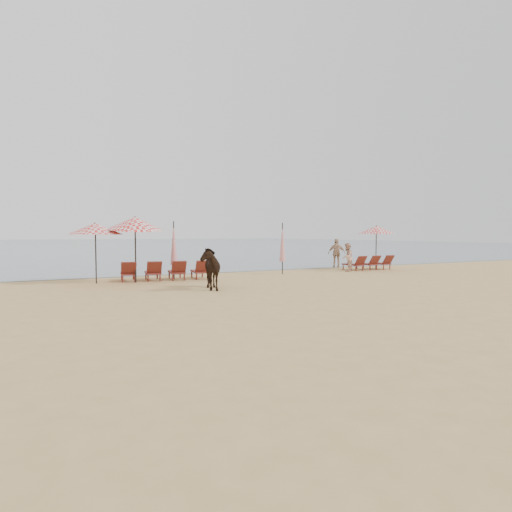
{
  "coord_description": "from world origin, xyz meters",
  "views": [
    {
      "loc": [
        -7.52,
        -10.01,
        1.98
      ],
      "look_at": [
        0.0,
        5.0,
        1.1
      ],
      "focal_mm": 30.0,
      "sensor_mm": 36.0,
      "label": 1
    }
  ],
  "objects_px": {
    "umbrella_open_right": "(376,230)",
    "cow": "(208,268)",
    "umbrella_open_left_b": "(135,223)",
    "umbrella_closed_left": "(174,244)",
    "lounger_cluster_left": "(165,271)",
    "umbrella_open_left_a": "(95,229)",
    "umbrella_closed_right": "(282,243)",
    "lounger_cluster_right": "(369,263)",
    "beachgoer_right_a": "(347,257)",
    "beachgoer_right_b": "(337,253)"
  },
  "relations": [
    {
      "from": "umbrella_open_right",
      "to": "cow",
      "type": "distance_m",
      "value": 11.79
    },
    {
      "from": "umbrella_open_left_b",
      "to": "umbrella_closed_left",
      "type": "height_order",
      "value": "umbrella_open_left_b"
    },
    {
      "from": "lounger_cluster_left",
      "to": "umbrella_open_left_a",
      "type": "distance_m",
      "value": 3.28
    },
    {
      "from": "umbrella_open_left_a",
      "to": "umbrella_open_left_b",
      "type": "height_order",
      "value": "umbrella_open_left_b"
    },
    {
      "from": "lounger_cluster_left",
      "to": "umbrella_closed_right",
      "type": "bearing_deg",
      "value": 10.22
    },
    {
      "from": "umbrella_open_left_a",
      "to": "umbrella_closed_left",
      "type": "bearing_deg",
      "value": 18.85
    },
    {
      "from": "lounger_cluster_left",
      "to": "lounger_cluster_right",
      "type": "height_order",
      "value": "lounger_cluster_left"
    },
    {
      "from": "lounger_cluster_right",
      "to": "umbrella_open_left_a",
      "type": "bearing_deg",
      "value": -179.04
    },
    {
      "from": "lounger_cluster_right",
      "to": "umbrella_closed_left",
      "type": "distance_m",
      "value": 10.93
    },
    {
      "from": "umbrella_open_left_a",
      "to": "beachgoer_right_a",
      "type": "xyz_separation_m",
      "value": [
        12.37,
        -0.17,
        -1.43
      ]
    },
    {
      "from": "umbrella_closed_left",
      "to": "cow",
      "type": "xyz_separation_m",
      "value": [
        0.13,
        -3.95,
        -0.79
      ]
    },
    {
      "from": "umbrella_open_left_a",
      "to": "umbrella_closed_left",
      "type": "xyz_separation_m",
      "value": [
        3.23,
        0.25,
        -0.62
      ]
    },
    {
      "from": "umbrella_open_left_b",
      "to": "umbrella_open_left_a",
      "type": "bearing_deg",
      "value": 163.77
    },
    {
      "from": "umbrella_open_left_a",
      "to": "beachgoer_right_a",
      "type": "bearing_deg",
      "value": 13.58
    },
    {
      "from": "umbrella_open_right",
      "to": "beachgoer_right_a",
      "type": "xyz_separation_m",
      "value": [
        -2.09,
        -0.15,
        -1.44
      ]
    },
    {
      "from": "beachgoer_right_b",
      "to": "beachgoer_right_a",
      "type": "bearing_deg",
      "value": 94.15
    },
    {
      "from": "beachgoer_right_a",
      "to": "umbrella_closed_left",
      "type": "bearing_deg",
      "value": -39.44
    },
    {
      "from": "umbrella_closed_right",
      "to": "umbrella_open_right",
      "type": "bearing_deg",
      "value": -1.7
    },
    {
      "from": "umbrella_open_left_a",
      "to": "beachgoer_right_b",
      "type": "relative_size",
      "value": 1.43
    },
    {
      "from": "lounger_cluster_left",
      "to": "umbrella_open_right",
      "type": "xyz_separation_m",
      "value": [
        11.71,
        0.09,
        1.79
      ]
    },
    {
      "from": "lounger_cluster_right",
      "to": "cow",
      "type": "distance_m",
      "value": 11.4
    },
    {
      "from": "umbrella_open_right",
      "to": "beachgoer_right_b",
      "type": "relative_size",
      "value": 1.44
    },
    {
      "from": "umbrella_open_left_b",
      "to": "umbrella_closed_left",
      "type": "xyz_separation_m",
      "value": [
        1.77,
        0.66,
        -0.85
      ]
    },
    {
      "from": "umbrella_open_left_b",
      "to": "beachgoer_right_b",
      "type": "distance_m",
      "value": 12.33
    },
    {
      "from": "umbrella_open_right",
      "to": "umbrella_closed_right",
      "type": "xyz_separation_m",
      "value": [
        -5.83,
        0.17,
        -0.64
      ]
    },
    {
      "from": "lounger_cluster_right",
      "to": "beachgoer_right_b",
      "type": "distance_m",
      "value": 2.17
    },
    {
      "from": "beachgoer_right_a",
      "to": "umbrella_closed_right",
      "type": "bearing_deg",
      "value": -41.79
    },
    {
      "from": "cow",
      "to": "beachgoer_right_a",
      "type": "xyz_separation_m",
      "value": [
        9.01,
        3.53,
        -0.02
      ]
    },
    {
      "from": "umbrella_closed_left",
      "to": "beachgoer_right_b",
      "type": "relative_size",
      "value": 1.49
    },
    {
      "from": "lounger_cluster_left",
      "to": "beachgoer_right_a",
      "type": "height_order",
      "value": "beachgoer_right_a"
    },
    {
      "from": "umbrella_closed_left",
      "to": "cow",
      "type": "distance_m",
      "value": 4.03
    },
    {
      "from": "lounger_cluster_left",
      "to": "cow",
      "type": "height_order",
      "value": "cow"
    },
    {
      "from": "umbrella_open_left_a",
      "to": "umbrella_closed_right",
      "type": "relative_size",
      "value": 0.96
    },
    {
      "from": "umbrella_open_left_b",
      "to": "cow",
      "type": "relative_size",
      "value": 1.54
    },
    {
      "from": "umbrella_open_left_a",
      "to": "beachgoer_right_b",
      "type": "bearing_deg",
      "value": 23.35
    },
    {
      "from": "lounger_cluster_left",
      "to": "umbrella_open_left_b",
      "type": "height_order",
      "value": "umbrella_open_left_b"
    },
    {
      "from": "umbrella_closed_left",
      "to": "lounger_cluster_right",
      "type": "bearing_deg",
      "value": -0.76
    },
    {
      "from": "beachgoer_right_a",
      "to": "beachgoer_right_b",
      "type": "distance_m",
      "value": 2.53
    },
    {
      "from": "umbrella_open_left_b",
      "to": "beachgoer_right_a",
      "type": "bearing_deg",
      "value": 0.4
    },
    {
      "from": "umbrella_open_left_b",
      "to": "umbrella_open_right",
      "type": "height_order",
      "value": "umbrella_open_left_b"
    },
    {
      "from": "lounger_cluster_right",
      "to": "cow",
      "type": "height_order",
      "value": "cow"
    },
    {
      "from": "umbrella_closed_left",
      "to": "umbrella_closed_right",
      "type": "distance_m",
      "value": 5.41
    },
    {
      "from": "umbrella_open_left_b",
      "to": "beachgoer_right_b",
      "type": "height_order",
      "value": "umbrella_open_left_b"
    },
    {
      "from": "umbrella_closed_left",
      "to": "umbrella_open_right",
      "type": "bearing_deg",
      "value": -1.37
    },
    {
      "from": "lounger_cluster_left",
      "to": "umbrella_open_right",
      "type": "relative_size",
      "value": 1.56
    },
    {
      "from": "lounger_cluster_left",
      "to": "cow",
      "type": "bearing_deg",
      "value": -72.78
    },
    {
      "from": "beachgoer_right_a",
      "to": "cow",
      "type": "bearing_deg",
      "value": -15.4
    },
    {
      "from": "umbrella_open_left_b",
      "to": "umbrella_closed_left",
      "type": "distance_m",
      "value": 2.07
    },
    {
      "from": "umbrella_open_left_b",
      "to": "beachgoer_right_b",
      "type": "xyz_separation_m",
      "value": [
        11.97,
        2.53,
        -1.55
      ]
    },
    {
      "from": "cow",
      "to": "beachgoer_right_b",
      "type": "relative_size",
      "value": 1.06
    }
  ]
}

